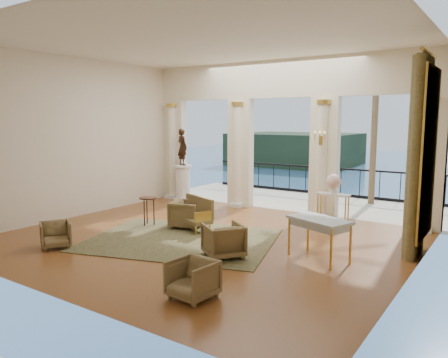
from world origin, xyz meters
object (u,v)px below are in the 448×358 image
Objects in this scene: armchair_c at (223,239)px; settee at (195,213)px; console_table at (333,199)px; pedestal at (183,184)px; side_table at (148,201)px; game_table at (319,223)px; armchair_d at (187,213)px; armchair_b at (192,277)px; statue at (182,147)px; armchair_a at (55,233)px.

settee reaches higher than armchair_c.
armchair_c is 0.87× the size of console_table.
side_table is at bearing -65.19° from pedestal.
armchair_c is 1.94m from game_table.
side_table is at bearing 95.37° from armchair_d.
settee is at bearing -168.41° from game_table.
console_table is (0.06, 5.98, 0.34)m from armchair_b.
statue reaches higher than console_table.
statue is (-2.72, 2.84, 1.43)m from settee.
side_table is at bearing 147.20° from armchair_b.
armchair_b is 5.99m from console_table.
side_table is (-3.93, -2.93, -0.03)m from console_table.
console_table is (0.81, 4.02, 0.30)m from armchair_c.
statue is at bearing 135.92° from armchair_b.
side_table is (-4.78, 0.14, -0.10)m from game_table.
settee reaches higher than armchair_d.
game_table is at bearing -114.16° from armchair_d.
console_table reaches higher than armchair_b.
console_table reaches higher than armchair_c.
console_table is at bearing -3.34° from pedestal.
armchair_b is 0.49× the size of game_table.
settee is 1.10× the size of pedestal.
game_table is (0.90, 2.91, 0.41)m from armchair_b.
settee reaches higher than armchair_a.
armchair_d reaches higher than armchair_a.
armchair_c is at bearing -17.38° from settee.
game_table is 1.11× the size of statue.
console_table is (-0.84, 3.07, -0.07)m from game_table.
game_table is (5.07, 2.44, 0.44)m from armchair_a.
armchair_a is 0.93× the size of armchair_b.
statue is at bearing 179.86° from console_table.
armchair_b is at bearing -31.78° from settee.
pedestal is at bearing 135.92° from armchair_b.
settee is at bearing -46.26° from pedestal.
console_table is at bearing 94.88° from armchair_b.
pedestal is at bearing 179.86° from console_table.
pedestal is 0.99× the size of statue.
armchair_d is 1.03× the size of side_table.
game_table is at bearing -1.74° from side_table.
settee is at bearing 153.73° from statue.
armchair_a is at bearing -31.25° from armchair_c.
armchair_a is 0.83× the size of side_table.
settee is at bearing -93.00° from armchair_c.
armchair_d is 0.89× the size of console_table.
console_table is 1.17× the size of side_table.
armchair_b is 0.89× the size of armchair_c.
armchair_b is 4.49m from armchair_d.
armchair_c is 0.62× the size of statue.
armchair_c is at bearing -43.16° from pedestal.
armchair_b is at bearing -156.21° from armchair_d.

